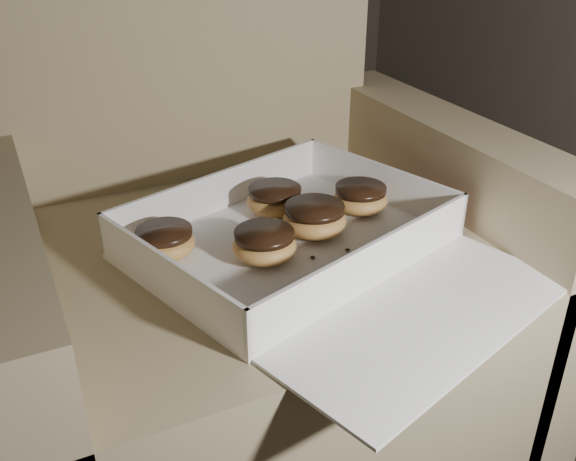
% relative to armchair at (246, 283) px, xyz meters
% --- Properties ---
extents(armchair, '(0.83, 0.70, 0.86)m').
position_rel_armchair_xyz_m(armchair, '(0.00, 0.00, 0.00)').
color(armchair, '#96825F').
rests_on(armchair, floor).
extents(bakery_box, '(0.55, 0.60, 0.07)m').
position_rel_armchair_xyz_m(bakery_box, '(0.05, -0.14, 0.13)').
color(bakery_box, white).
rests_on(bakery_box, armchair).
extents(donut_a, '(0.09, 0.09, 0.04)m').
position_rel_armchair_xyz_m(donut_a, '(0.05, -0.01, 0.15)').
color(donut_a, '#D7974B').
rests_on(donut_a, bakery_box).
extents(donut_b, '(0.08, 0.08, 0.04)m').
position_rel_armchair_xyz_m(donut_b, '(-0.14, -0.06, 0.15)').
color(donut_b, '#D7974B').
rests_on(donut_b, bakery_box).
extents(donut_c, '(0.09, 0.09, 0.04)m').
position_rel_armchair_xyz_m(donut_c, '(0.18, -0.06, 0.15)').
color(donut_c, '#D7974B').
rests_on(donut_c, bakery_box).
extents(donut_d, '(0.10, 0.10, 0.05)m').
position_rel_armchair_xyz_m(donut_d, '(0.07, -0.09, 0.15)').
color(donut_d, '#D7974B').
rests_on(donut_d, bakery_box).
extents(donut_e, '(0.09, 0.09, 0.04)m').
position_rel_armchair_xyz_m(donut_e, '(-0.02, -0.13, 0.15)').
color(donut_e, '#D7974B').
rests_on(donut_e, bakery_box).
extents(crumb_a, '(0.01, 0.01, 0.00)m').
position_rel_armchair_xyz_m(crumb_a, '(0.22, -0.14, 0.12)').
color(crumb_a, black).
rests_on(crumb_a, bakery_box).
extents(crumb_b, '(0.01, 0.01, 0.00)m').
position_rel_armchair_xyz_m(crumb_b, '(0.04, -0.16, 0.12)').
color(crumb_b, black).
rests_on(crumb_b, bakery_box).
extents(crumb_c, '(0.01, 0.01, 0.00)m').
position_rel_armchair_xyz_m(crumb_c, '(0.09, -0.16, 0.12)').
color(crumb_c, black).
rests_on(crumb_c, bakery_box).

